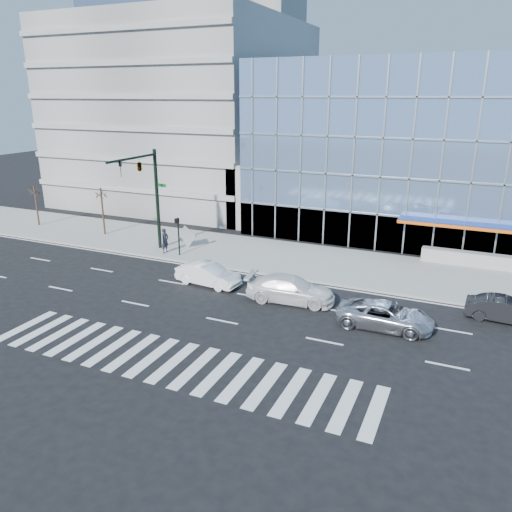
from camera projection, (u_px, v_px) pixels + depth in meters
The scene contains 17 objects.
ground at pixel (251, 296), 31.64m from camera, with size 160.00×160.00×0.00m, color black.
sidewalk at pixel (294, 259), 38.56m from camera, with size 120.00×8.00×0.15m, color gray.
theatre_building at pixel (503, 147), 46.46m from camera, with size 42.00×26.00×15.00m, color #7B9CCD.
parking_garage at pixel (189, 113), 58.86m from camera, with size 24.00×24.00×20.00m, color gray.
ramp_block at pixel (272, 193), 48.66m from camera, with size 6.00×8.00×6.00m, color gray.
tower_far_mid at pixel (121, 1), 100.37m from camera, with size 13.00×13.00×60.00m, color #4B5F83.
tower_backdrop at pixel (260, 30), 96.59m from camera, with size 14.00×14.00×48.00m, color gray.
traffic_signal at pixel (145, 177), 37.96m from camera, with size 1.14×5.74×8.00m.
ped_signal_post at pixel (178, 231), 38.56m from camera, with size 0.30×0.33×3.00m.
street_tree_near at pixel (101, 194), 43.95m from camera, with size 1.10×1.10×4.23m.
street_tree_far at pixel (35, 191), 47.16m from camera, with size 1.10×1.10×3.87m.
silver_suv at pixel (385, 315), 27.16m from camera, with size 2.40×5.20×1.45m, color silver.
white_suv at pixel (290, 289), 30.61m from camera, with size 2.23×5.48×1.59m, color white.
white_sedan at pixel (208, 274), 33.28m from camera, with size 1.56×4.46×1.47m, color white.
dark_sedan at pixel (505, 310), 27.90m from camera, with size 1.47×4.20×1.38m, color black.
pedestrian at pixel (165, 241), 39.49m from camera, with size 0.72×0.47×1.98m, color black.
tilted_panel at pixel (187, 236), 40.97m from camera, with size 1.30×0.06×1.30m, color #979797.
Camera 1 is at (12.21, -26.63, 12.23)m, focal length 35.00 mm.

